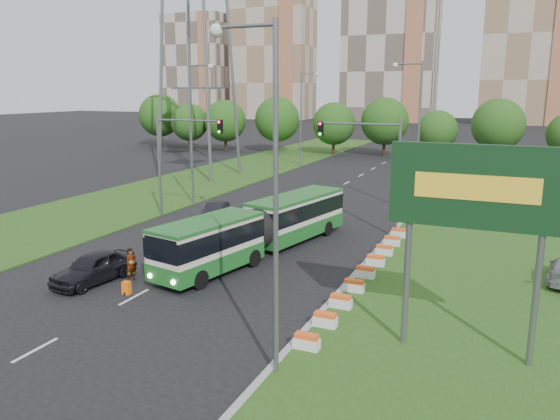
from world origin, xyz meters
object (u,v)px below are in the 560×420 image
at_px(car_left_far, 216,211).
at_px(pedestrian, 131,264).
at_px(traffic_mast_median, 375,158).
at_px(car_left_near, 94,267).
at_px(traffic_mast_left, 176,150).
at_px(shopping_trolley, 127,288).
at_px(billboard, 476,196).
at_px(articulated_bus, 258,228).

xyz_separation_m(car_left_far, pedestrian, (2.91, -13.86, 0.22)).
bearing_deg(traffic_mast_median, pedestrian, -123.77).
relative_size(traffic_mast_median, car_left_near, 1.69).
bearing_deg(traffic_mast_left, shopping_trolley, -65.34).
xyz_separation_m(billboard, car_left_far, (-19.78, 15.80, -5.51)).
bearing_deg(articulated_bus, billboard, -23.02).
height_order(billboard, traffic_mast_median, same).
bearing_deg(traffic_mast_median, articulated_bus, -126.85).
distance_m(billboard, pedestrian, 17.79).
bearing_deg(shopping_trolley, car_left_near, 158.82).
xyz_separation_m(traffic_mast_left, shopping_trolley, (6.80, -14.80, -5.03)).
distance_m(car_left_near, car_left_far, 14.94).
bearing_deg(pedestrian, traffic_mast_median, -21.20).
xyz_separation_m(traffic_mast_median, car_left_near, (-11.02, -15.09, -4.54)).
xyz_separation_m(car_left_far, shopping_trolley, (3.95, -15.60, -0.34)).
distance_m(traffic_mast_median, traffic_mast_left, 15.19).
height_order(articulated_bus, car_left_far, articulated_bus).
height_order(car_left_near, car_left_far, car_left_near).
bearing_deg(billboard, traffic_mast_median, 115.03).
bearing_deg(car_left_far, traffic_mast_left, -179.58).
distance_m(traffic_mast_left, car_left_far, 5.55).
bearing_deg(traffic_mast_median, car_left_far, -179.06).
relative_size(articulated_bus, shopping_trolley, 25.19).
bearing_deg(articulated_bus, traffic_mast_left, 160.06).
distance_m(pedestrian, shopping_trolley, 2.10).
height_order(billboard, articulated_bus, billboard).
relative_size(traffic_mast_left, articulated_bus, 0.50).
bearing_deg(car_left_far, shopping_trolley, -91.05).
height_order(car_left_far, pedestrian, pedestrian).
bearing_deg(pedestrian, articulated_bus, -17.82).
relative_size(car_left_near, car_left_far, 1.18).
bearing_deg(billboard, traffic_mast_left, 146.45).
bearing_deg(shopping_trolley, car_left_far, 98.10).
height_order(traffic_mast_left, pedestrian, traffic_mast_left).
distance_m(traffic_mast_left, pedestrian, 14.96).
xyz_separation_m(traffic_mast_left, car_left_far, (2.84, 0.80, -4.69)).
xyz_separation_m(articulated_bus, shopping_trolley, (-3.04, -8.71, -1.31)).
height_order(billboard, pedestrian, billboard).
distance_m(car_left_far, shopping_trolley, 16.10).
bearing_deg(articulated_bus, shopping_trolley, -97.43).
bearing_deg(car_left_near, traffic_mast_left, 113.29).
xyz_separation_m(articulated_bus, car_left_far, (-7.00, 6.90, -0.96)).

